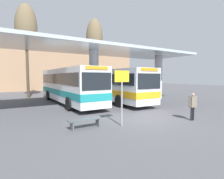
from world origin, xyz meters
TOP-DOWN VIEW (x-y plane):
  - ground_plane at (0.00, 0.00)m, footprint 100.00×100.00m
  - townhouse_backdrop at (0.00, 27.42)m, footprint 40.00×0.58m
  - station_canopy at (0.00, 7.07)m, footprint 22.34×6.57m
  - transit_bus_left_bay at (-1.88, 8.95)m, footprint 2.74×12.45m
  - transit_bus_center_bay at (2.44, 8.17)m, footprint 3.07×12.55m
  - waiting_bench_near_pillar at (-3.91, 0.24)m, footprint 1.75×0.44m
  - info_sign_platform at (-2.11, -0.40)m, footprint 0.90×0.09m
  - pedestrian_waiting at (2.16, -1.70)m, footprint 0.61×0.29m
  - poplar_tree_behind_left at (-4.65, 15.99)m, footprint 2.54×2.54m
  - poplar_tree_behind_right at (4.92, 16.68)m, footprint 2.53×2.53m

SIDE VIEW (x-z plane):
  - ground_plane at x=0.00m, z-range 0.00..0.00m
  - waiting_bench_near_pillar at x=-3.91m, z-range 0.11..0.57m
  - pedestrian_waiting at x=2.16m, z-range 0.18..1.82m
  - transit_bus_center_bay at x=2.44m, z-range 0.20..3.52m
  - transit_bus_left_bay at x=-1.88m, z-range 0.20..3.56m
  - info_sign_platform at x=-2.11m, z-range 0.63..3.56m
  - station_canopy at x=0.00m, z-range 1.86..7.18m
  - townhouse_backdrop at x=0.00m, z-range 0.84..11.02m
  - poplar_tree_behind_left at x=-4.65m, z-range 2.81..14.23m
  - poplar_tree_behind_right at x=4.92m, z-range 2.88..14.37m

